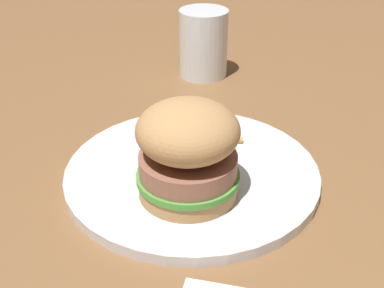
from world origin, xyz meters
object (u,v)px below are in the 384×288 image
sandwich (188,151)px  fries_pile (197,138)px  plate (192,173)px  drink_glass (203,45)px

sandwich → fries_pile: (-0.10, 0.01, -0.04)m
plate → drink_glass: 0.29m
sandwich → fries_pile: sandwich is taller
sandwich → drink_glass: sandwich is taller
plate → sandwich: bearing=-6.9°
fries_pile → sandwich: bearing=-7.1°
fries_pile → drink_glass: 0.23m
drink_glass → fries_pile: bearing=-4.8°
plate → drink_glass: bearing=174.7°
sandwich → fries_pile: size_ratio=0.92×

